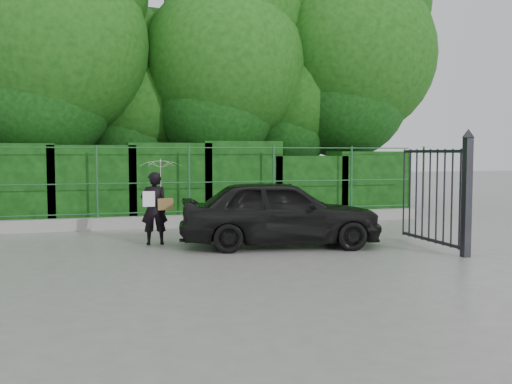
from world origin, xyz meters
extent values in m
plane|color=gray|center=(0.00, 0.00, 0.00)|extent=(80.00, 80.00, 0.00)
cube|color=#9E9E99|center=(0.00, 4.50, 0.15)|extent=(14.00, 0.25, 0.30)
cylinder|color=#22562F|center=(-1.90, 4.50, 1.20)|extent=(0.06, 0.06, 1.80)
cylinder|color=#22562F|center=(0.40, 4.50, 1.20)|extent=(0.06, 0.06, 1.80)
cylinder|color=#22562F|center=(2.70, 4.50, 1.20)|extent=(0.06, 0.06, 1.80)
cylinder|color=#22562F|center=(5.00, 4.50, 1.20)|extent=(0.06, 0.06, 1.80)
cylinder|color=#22562F|center=(7.30, 4.50, 1.20)|extent=(0.06, 0.06, 1.80)
cylinder|color=#22562F|center=(0.00, 4.50, 0.40)|extent=(13.60, 0.03, 0.03)
cylinder|color=#22562F|center=(0.00, 4.50, 1.15)|extent=(13.60, 0.03, 0.03)
cylinder|color=#22562F|center=(0.00, 4.50, 2.05)|extent=(13.60, 0.03, 0.03)
cube|color=black|center=(-4.00, 5.50, 1.08)|extent=(2.20, 1.20, 2.15)
cube|color=black|center=(-2.00, 5.50, 1.06)|extent=(2.20, 1.20, 2.12)
cube|color=black|center=(0.00, 5.50, 1.09)|extent=(2.20, 1.20, 2.18)
cube|color=black|center=(2.00, 5.50, 1.12)|extent=(2.20, 1.20, 2.24)
cube|color=black|center=(4.00, 5.50, 0.91)|extent=(2.20, 1.20, 1.83)
cube|color=black|center=(6.00, 5.50, 0.98)|extent=(2.20, 1.20, 1.96)
cylinder|color=black|center=(-3.00, 7.20, 2.25)|extent=(0.36, 0.36, 4.50)
sphere|color=#14470F|center=(-3.00, 7.20, 4.95)|extent=(5.40, 5.40, 5.40)
cylinder|color=black|center=(-0.50, 8.50, 1.62)|extent=(0.36, 0.36, 3.25)
sphere|color=#14470F|center=(-0.50, 8.50, 3.58)|extent=(3.90, 3.90, 3.90)
cylinder|color=black|center=(2.00, 7.50, 2.12)|extent=(0.36, 0.36, 4.25)
sphere|color=#14470F|center=(2.00, 7.50, 4.68)|extent=(5.10, 5.10, 5.10)
cylinder|color=black|center=(4.50, 8.20, 1.75)|extent=(0.36, 0.36, 3.50)
sphere|color=#14470F|center=(4.50, 8.20, 3.85)|extent=(4.20, 4.20, 4.20)
cylinder|color=black|center=(6.50, 7.80, 2.38)|extent=(0.36, 0.36, 4.75)
sphere|color=#14470F|center=(6.50, 7.80, 5.23)|extent=(5.70, 5.70, 5.70)
cube|color=#232329|center=(4.60, -1.20, 1.10)|extent=(0.14, 0.14, 2.20)
cone|color=#232329|center=(4.60, -1.20, 2.28)|extent=(0.22, 0.22, 0.16)
cube|color=#232329|center=(4.60, -0.05, 0.15)|extent=(0.05, 2.00, 0.06)
cube|color=#232329|center=(4.60, -0.05, 1.95)|extent=(0.05, 2.00, 0.06)
cylinder|color=#232329|center=(4.60, -1.00, 1.05)|extent=(0.04, 0.04, 1.90)
cylinder|color=#232329|center=(4.60, -0.75, 1.05)|extent=(0.04, 0.04, 1.90)
cylinder|color=#232329|center=(4.60, -0.50, 1.05)|extent=(0.04, 0.04, 1.90)
cylinder|color=#232329|center=(4.60, -0.25, 1.05)|extent=(0.04, 0.04, 1.90)
cylinder|color=#232329|center=(4.60, 0.00, 1.05)|extent=(0.04, 0.04, 1.90)
cylinder|color=#232329|center=(4.60, 0.25, 1.05)|extent=(0.04, 0.04, 1.90)
cylinder|color=#232329|center=(4.60, 0.50, 1.05)|extent=(0.04, 0.04, 1.90)
cylinder|color=#232329|center=(4.60, 0.75, 1.05)|extent=(0.04, 0.04, 1.90)
cylinder|color=#232329|center=(4.60, 1.00, 1.05)|extent=(0.04, 0.04, 1.90)
imported|color=black|center=(-0.77, 1.83, 0.76)|extent=(0.56, 0.37, 1.53)
imported|color=white|center=(-0.62, 1.88, 1.40)|extent=(0.88, 0.90, 0.81)
cube|color=brown|center=(-0.55, 1.75, 0.85)|extent=(0.32, 0.15, 0.24)
cube|color=white|center=(-0.89, 1.71, 0.97)|extent=(0.25, 0.02, 0.32)
imported|color=black|center=(1.69, 0.92, 0.70)|extent=(4.32, 2.32, 1.40)
camera|label=1|loc=(-1.99, -10.15, 1.93)|focal=40.00mm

